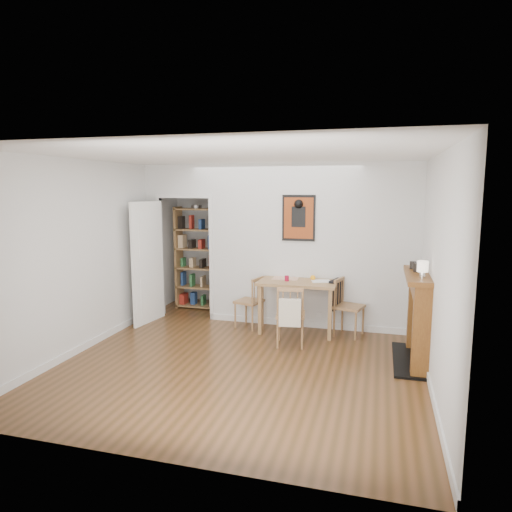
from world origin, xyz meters
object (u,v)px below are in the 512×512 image
(chair_right, at_px, (348,306))
(fireplace, at_px, (419,315))
(mantel_lamp, at_px, (423,267))
(ceramic_jar_b, at_px, (413,265))
(dining_table, at_px, (298,287))
(chair_left, at_px, (249,302))
(orange_fruit, at_px, (313,278))
(notebook, at_px, (321,281))
(red_glass, at_px, (287,278))
(chair_front, at_px, (291,315))
(ceramic_jar_a, at_px, (417,268))
(bookshelf, at_px, (197,259))

(chair_right, bearing_deg, fireplace, -42.06)
(mantel_lamp, distance_m, ceramic_jar_b, 0.63)
(dining_table, bearing_deg, chair_left, -179.02)
(orange_fruit, bearing_deg, notebook, -23.25)
(dining_table, relative_size, orange_fruit, 14.58)
(dining_table, xyz_separation_m, chair_left, (-0.79, -0.01, -0.29))
(chair_right, xyz_separation_m, red_glass, (-0.92, -0.09, 0.40))
(dining_table, distance_m, chair_left, 0.84)
(orange_fruit, relative_size, notebook, 0.29)
(fireplace, relative_size, red_glass, 14.93)
(fireplace, relative_size, ceramic_jar_b, 12.58)
(chair_right, relative_size, notebook, 3.12)
(orange_fruit, distance_m, notebook, 0.15)
(chair_left, relative_size, fireplace, 0.66)
(chair_right, distance_m, ceramic_jar_b, 1.27)
(dining_table, distance_m, chair_front, 0.73)
(chair_right, height_order, ceramic_jar_b, ceramic_jar_b)
(dining_table, bearing_deg, ceramic_jar_a, -24.90)
(chair_right, bearing_deg, notebook, 179.93)
(chair_front, relative_size, ceramic_jar_b, 8.80)
(chair_front, height_order, ceramic_jar_b, ceramic_jar_b)
(fireplace, bearing_deg, red_glass, 157.83)
(chair_front, bearing_deg, bookshelf, 142.40)
(chair_right, height_order, notebook, chair_right)
(dining_table, relative_size, chair_right, 1.36)
(chair_front, height_order, orange_fruit, orange_fruit)
(red_glass, bearing_deg, ceramic_jar_b, -14.40)
(chair_left, bearing_deg, ceramic_jar_b, -12.46)
(chair_front, bearing_deg, notebook, 64.18)
(bookshelf, distance_m, ceramic_jar_b, 3.96)
(chair_right, xyz_separation_m, ceramic_jar_a, (0.90, -0.78, 0.77))
(chair_left, bearing_deg, ceramic_jar_a, -17.17)
(fireplace, height_order, ceramic_jar_a, ceramic_jar_a)
(red_glass, distance_m, ceramic_jar_a, 1.98)
(red_glass, relative_size, notebook, 0.30)
(fireplace, xyz_separation_m, notebook, (-1.36, 0.86, 0.20))
(notebook, distance_m, ceramic_jar_a, 1.58)
(chair_right, relative_size, orange_fruit, 10.71)
(dining_table, distance_m, notebook, 0.36)
(chair_left, xyz_separation_m, orange_fruit, (1.00, 0.08, 0.43))
(orange_fruit, xyz_separation_m, mantel_lamp, (1.48, -1.23, 0.44))
(orange_fruit, xyz_separation_m, notebook, (0.13, -0.06, -0.03))
(bookshelf, bearing_deg, notebook, -20.69)
(chair_right, bearing_deg, red_glass, -174.26)
(chair_left, relative_size, ceramic_jar_b, 8.36)
(chair_front, distance_m, notebook, 0.85)
(chair_front, distance_m, ceramic_jar_b, 1.78)
(chair_left, distance_m, bookshelf, 1.65)
(mantel_lamp, bearing_deg, chair_left, 155.16)
(mantel_lamp, bearing_deg, ceramic_jar_b, 96.66)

